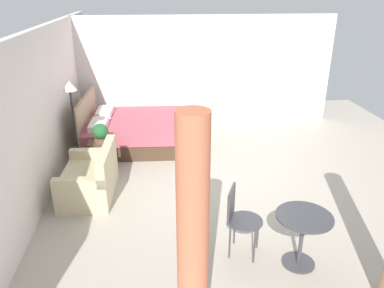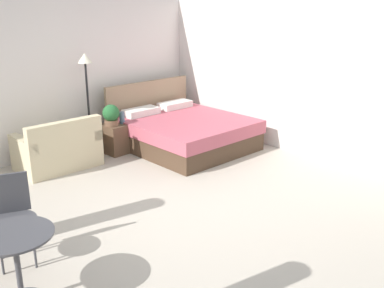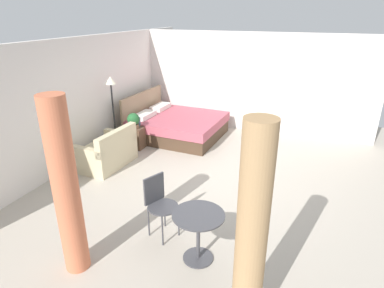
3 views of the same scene
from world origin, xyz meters
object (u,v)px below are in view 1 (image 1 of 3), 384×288
(potted_plant, at_px, (100,133))
(floor_lamp, at_px, (72,103))
(bed, at_px, (135,131))
(vase, at_px, (102,133))
(nightstand, at_px, (101,153))
(couch, at_px, (91,179))
(cafe_chair_near_window, at_px, (238,215))
(balcony_table, at_px, (302,231))

(potted_plant, height_order, floor_lamp, floor_lamp)
(bed, distance_m, potted_plant, 1.34)
(vase, bearing_deg, nightstand, 160.80)
(couch, xyz_separation_m, vase, (1.20, -0.08, 0.33))
(vase, xyz_separation_m, cafe_chair_near_window, (-2.83, -1.98, -0.06))
(potted_plant, bearing_deg, couch, 175.70)
(vase, bearing_deg, couch, 176.36)
(floor_lamp, bearing_deg, cafe_chair_near_window, -135.68)
(potted_plant, bearing_deg, cafe_chair_near_window, -142.85)
(balcony_table, bearing_deg, vase, 40.62)
(potted_plant, bearing_deg, balcony_table, -137.28)
(nightstand, bearing_deg, bed, -30.04)
(potted_plant, distance_m, cafe_chair_near_window, 3.28)
(vase, bearing_deg, potted_plant, 179.33)
(bed, relative_size, nightstand, 4.35)
(balcony_table, bearing_deg, couch, 55.02)
(nightstand, bearing_deg, couch, 178.17)
(couch, relative_size, vase, 6.15)
(couch, bearing_deg, floor_lamp, 22.03)
(bed, xyz_separation_m, floor_lamp, (-1.32, 0.96, 1.04))
(potted_plant, relative_size, cafe_chair_near_window, 0.40)
(nightstand, height_order, balcony_table, balcony_table)
(vase, height_order, balcony_table, vase)
(nightstand, height_order, potted_plant, potted_plant)
(bed, distance_m, balcony_table, 4.59)
(nightstand, bearing_deg, balcony_table, -137.83)
(vase, distance_m, floor_lamp, 0.92)
(vase, bearing_deg, balcony_table, -139.38)
(couch, bearing_deg, bed, -16.70)
(potted_plant, bearing_deg, floor_lamp, 113.97)
(balcony_table, height_order, cafe_chair_near_window, cafe_chair_near_window)
(cafe_chair_near_window, bearing_deg, balcony_table, -113.01)
(nightstand, distance_m, potted_plant, 0.46)
(balcony_table, bearing_deg, nightstand, 42.17)
(nightstand, xyz_separation_m, floor_lamp, (-0.28, 0.36, 1.08))
(bed, bearing_deg, balcony_table, -152.30)
(couch, relative_size, balcony_table, 1.80)
(potted_plant, relative_size, balcony_table, 0.53)
(vase, bearing_deg, floor_lamp, 134.70)
(potted_plant, relative_size, vase, 1.81)
(cafe_chair_near_window, bearing_deg, bed, 20.69)
(bed, height_order, potted_plant, bed)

